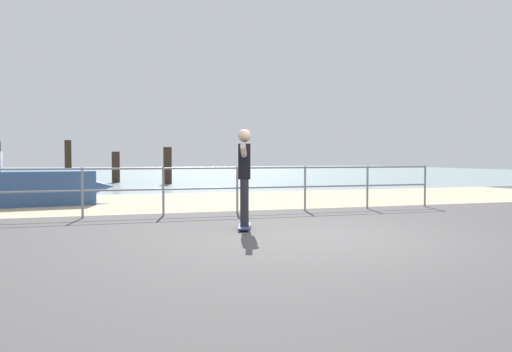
# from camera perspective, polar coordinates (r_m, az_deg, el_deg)

# --- Properties ---
(ground_plane) EXTENTS (24.00, 10.00, 0.04)m
(ground_plane) POSITION_cam_1_polar(r_m,az_deg,el_deg) (6.79, 11.19, -8.49)
(ground_plane) COLOR #474444
(ground_plane) RESTS_ON ground
(beach_strip) EXTENTS (24.00, 6.00, 0.04)m
(beach_strip) POSITION_cam_1_polar(r_m,az_deg,el_deg) (14.29, -4.12, -2.86)
(beach_strip) COLOR tan
(beach_strip) RESTS_ON ground
(sea_surface) EXTENTS (72.00, 50.00, 0.04)m
(sea_surface) POSITION_cam_1_polar(r_m,az_deg,el_deg) (42.02, -12.61, 0.41)
(sea_surface) COLOR #849EA3
(sea_surface) RESTS_ON ground
(railing_fence) EXTENTS (11.39, 0.05, 1.05)m
(railing_fence) POSITION_cam_1_polar(r_m,az_deg,el_deg) (10.67, -6.40, -0.82)
(railing_fence) COLOR gray
(railing_fence) RESTS_ON ground
(sailboat) EXTENTS (5.05, 1.96, 5.79)m
(sailboat) POSITION_cam_1_polar(r_m,az_deg,el_deg) (13.97, -26.74, -1.04)
(sailboat) COLOR #335184
(sailboat) RESTS_ON ground
(skateboard) EXTENTS (0.43, 0.82, 0.08)m
(skateboard) POSITION_cam_1_polar(r_m,az_deg,el_deg) (8.48, -1.35, -5.86)
(skateboard) COLOR #334C8C
(skateboard) RESTS_ON ground
(skateboarder) EXTENTS (0.52, 1.41, 1.65)m
(skateboarder) POSITION_cam_1_polar(r_m,az_deg,el_deg) (8.40, -1.35, 0.57)
(skateboarder) COLOR #26262B
(skateboarder) RESTS_ON skateboard
(groyne_post_1) EXTENTS (0.33, 0.33, 2.13)m
(groyne_post_1) POSITION_cam_1_polar(r_m,az_deg,el_deg) (26.70, -20.99, 1.63)
(groyne_post_1) COLOR #332319
(groyne_post_1) RESTS_ON ground
(groyne_post_2) EXTENTS (0.39, 0.39, 1.54)m
(groyne_post_2) POSITION_cam_1_polar(r_m,az_deg,el_deg) (25.11, -15.98, 0.98)
(groyne_post_2) COLOR #332319
(groyne_post_2) RESTS_ON ground
(groyne_post_3) EXTENTS (0.39, 0.39, 1.74)m
(groyne_post_3) POSITION_cam_1_polar(r_m,az_deg,el_deg) (23.34, -10.24, 1.19)
(groyne_post_3) COLOR #332319
(groyne_post_3) RESTS_ON ground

